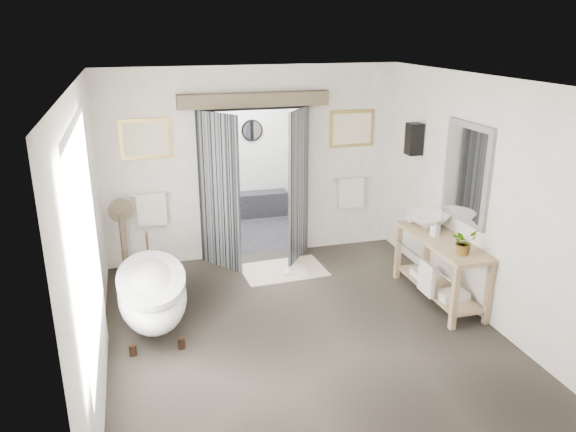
{
  "coord_description": "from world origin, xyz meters",
  "views": [
    {
      "loc": [
        -1.73,
        -5.57,
        3.44
      ],
      "look_at": [
        0.0,
        0.6,
        1.25
      ],
      "focal_mm": 35.0,
      "sensor_mm": 36.0,
      "label": 1
    }
  ],
  "objects_px": {
    "rug": "(283,270)",
    "basin": "(428,221)",
    "vanity": "(439,264)",
    "clawfoot_tub": "(152,292)"
  },
  "relations": [
    {
      "from": "vanity",
      "to": "clawfoot_tub",
      "type": "bearing_deg",
      "value": 174.51
    },
    {
      "from": "vanity",
      "to": "rug",
      "type": "bearing_deg",
      "value": 139.96
    },
    {
      "from": "basin",
      "to": "vanity",
      "type": "bearing_deg",
      "value": -75.98
    },
    {
      "from": "clawfoot_tub",
      "to": "vanity",
      "type": "distance_m",
      "value": 3.63
    },
    {
      "from": "clawfoot_tub",
      "to": "basin",
      "type": "height_order",
      "value": "basin"
    },
    {
      "from": "clawfoot_tub",
      "to": "vanity",
      "type": "relative_size",
      "value": 1.12
    },
    {
      "from": "clawfoot_tub",
      "to": "vanity",
      "type": "height_order",
      "value": "clawfoot_tub"
    },
    {
      "from": "rug",
      "to": "basin",
      "type": "distance_m",
      "value": 2.21
    },
    {
      "from": "vanity",
      "to": "rug",
      "type": "distance_m",
      "value": 2.28
    },
    {
      "from": "rug",
      "to": "basin",
      "type": "xyz_separation_m",
      "value": [
        1.74,
        -0.99,
        0.94
      ]
    }
  ]
}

